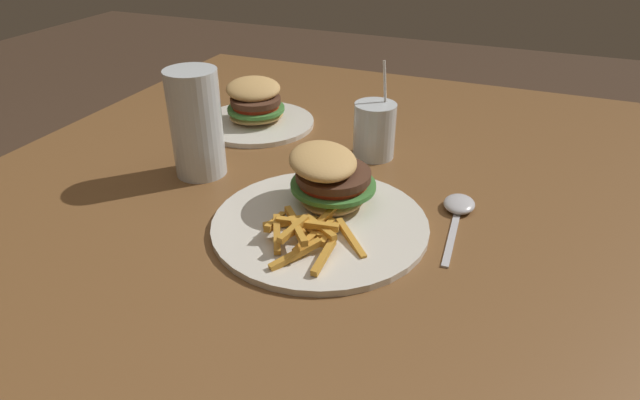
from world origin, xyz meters
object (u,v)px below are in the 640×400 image
object	(u,v)px
spoon	(459,206)
meal_plate_far	(256,110)
meal_plate_near	(324,200)
beer_glass	(197,128)
juice_glass	(374,132)

from	to	relation	value
spoon	meal_plate_far	size ratio (longest dim) A/B	0.80
meal_plate_near	meal_plate_far	world-z (taller)	meal_plate_near
beer_glass	juice_glass	xyz separation A→B (m)	(0.18, -0.26, -0.04)
meal_plate_near	meal_plate_far	size ratio (longest dim) A/B	1.33
meal_plate_near	spoon	xyz separation A→B (m)	(0.09, -0.18, -0.02)
juice_glass	spoon	size ratio (longest dim) A/B	0.91
meal_plate_near	spoon	world-z (taller)	meal_plate_near
juice_glass	spoon	world-z (taller)	juice_glass
meal_plate_near	juice_glass	size ratio (longest dim) A/B	1.83
spoon	meal_plate_far	bearing A→B (deg)	63.92
spoon	beer_glass	bearing A→B (deg)	91.96
meal_plate_near	meal_plate_far	xyz separation A→B (m)	(0.29, 0.27, 0.00)
beer_glass	meal_plate_far	distance (m)	0.24
juice_glass	spoon	xyz separation A→B (m)	(-0.14, -0.18, -0.04)
beer_glass	juice_glass	distance (m)	0.31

